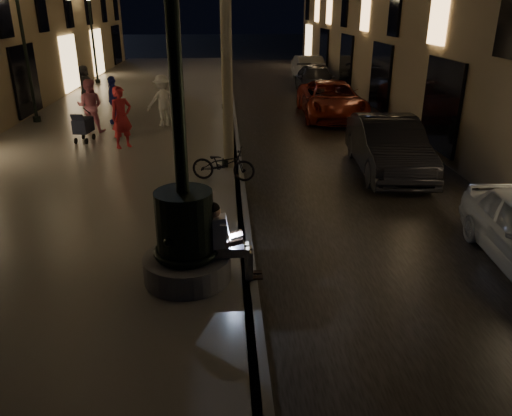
{
  "coord_description": "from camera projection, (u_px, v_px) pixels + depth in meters",
  "views": [
    {
      "loc": [
        -0.34,
        -5.12,
        4.34
      ],
      "look_at": [
        0.17,
        3.0,
        0.99
      ],
      "focal_mm": 35.0,
      "sensor_mm": 36.0,
      "label": 1
    }
  ],
  "objects": [
    {
      "name": "ground",
      "position": [
        233.0,
        119.0,
        20.24
      ],
      "size": [
        120.0,
        120.0,
        0.0
      ],
      "primitive_type": "plane",
      "color": "black",
      "rests_on": "ground"
    },
    {
      "name": "cobble_lane",
      "position": [
        306.0,
        117.0,
        20.41
      ],
      "size": [
        6.0,
        45.0,
        0.02
      ],
      "primitive_type": "cube",
      "color": "black",
      "rests_on": "ground"
    },
    {
      "name": "promenade",
      "position": [
        133.0,
        118.0,
        19.97
      ],
      "size": [
        8.0,
        45.0,
        0.2
      ],
      "primitive_type": "cube",
      "color": "slate",
      "rests_on": "ground"
    },
    {
      "name": "curb_strip",
      "position": [
        233.0,
        116.0,
        20.2
      ],
      "size": [
        0.25,
        45.0,
        0.2
      ],
      "primitive_type": "cube",
      "color": "#59595B",
      "rests_on": "ground"
    },
    {
      "name": "fountain_lamppost",
      "position": [
        185.0,
        221.0,
        7.72
      ],
      "size": [
        1.4,
        1.4,
        5.21
      ],
      "color": "#59595B",
      "rests_on": "promenade"
    },
    {
      "name": "seated_man_laptop",
      "position": [
        225.0,
        238.0,
        7.88
      ],
      "size": [
        0.94,
        0.32,
        1.31
      ],
      "color": "tan",
      "rests_on": "promenade"
    },
    {
      "name": "lamp_curb_a",
      "position": [
        225.0,
        51.0,
        12.53
      ],
      "size": [
        0.36,
        0.36,
        4.81
      ],
      "color": "black",
      "rests_on": "promenade"
    },
    {
      "name": "lamp_curb_b",
      "position": [
        224.0,
        33.0,
        19.92
      ],
      "size": [
        0.36,
        0.36,
        4.81
      ],
      "color": "black",
      "rests_on": "promenade"
    },
    {
      "name": "lamp_curb_c",
      "position": [
        223.0,
        25.0,
        27.3
      ],
      "size": [
        0.36,
        0.36,
        4.81
      ],
      "color": "black",
      "rests_on": "promenade"
    },
    {
      "name": "lamp_curb_d",
      "position": [
        223.0,
        20.0,
        34.68
      ],
      "size": [
        0.36,
        0.36,
        4.81
      ],
      "color": "black",
      "rests_on": "promenade"
    },
    {
      "name": "lamp_left_b",
      "position": [
        23.0,
        37.0,
        17.65
      ],
      "size": [
        0.36,
        0.36,
        4.81
      ],
      "color": "black",
      "rests_on": "promenade"
    },
    {
      "name": "lamp_left_c",
      "position": [
        91.0,
        25.0,
        26.88
      ],
      "size": [
        0.36,
        0.36,
        4.81
      ],
      "color": "black",
      "rests_on": "promenade"
    },
    {
      "name": "stroller",
      "position": [
        83.0,
        126.0,
        15.88
      ],
      "size": [
        0.54,
        1.05,
        1.06
      ],
      "rotation": [
        0.0,
        0.0,
        -0.15
      ],
      "color": "black",
      "rests_on": "promenade"
    },
    {
      "name": "car_second",
      "position": [
        388.0,
        146.0,
        13.55
      ],
      "size": [
        1.88,
        4.64,
        1.5
      ],
      "primitive_type": "imported",
      "rotation": [
        0.0,
        0.0,
        -0.07
      ],
      "color": "black",
      "rests_on": "ground"
    },
    {
      "name": "car_third",
      "position": [
        331.0,
        100.0,
        20.19
      ],
      "size": [
        2.55,
        5.21,
        1.42
      ],
      "primitive_type": "imported",
      "rotation": [
        0.0,
        0.0,
        -0.04
      ],
      "color": "maroon",
      "rests_on": "ground"
    },
    {
      "name": "car_rear",
      "position": [
        315.0,
        80.0,
        25.75
      ],
      "size": [
        2.09,
        4.65,
        1.32
      ],
      "primitive_type": "imported",
      "rotation": [
        0.0,
        0.0,
        -0.05
      ],
      "color": "#2B2C30",
      "rests_on": "ground"
    },
    {
      "name": "car_fifth",
      "position": [
        310.0,
        69.0,
        29.7
      ],
      "size": [
        1.65,
        4.4,
        1.44
      ],
      "primitive_type": "imported",
      "rotation": [
        0.0,
        0.0,
        0.03
      ],
      "color": "gray",
      "rests_on": "ground"
    },
    {
      "name": "pedestrian_red",
      "position": [
        122.0,
        117.0,
        15.12
      ],
      "size": [
        0.81,
        0.77,
        1.87
      ],
      "primitive_type": "imported",
      "rotation": [
        0.0,
        0.0,
        0.66
      ],
      "color": "red",
      "rests_on": "promenade"
    },
    {
      "name": "pedestrian_pink",
      "position": [
        90.0,
        106.0,
        16.98
      ],
      "size": [
        0.91,
        0.73,
        1.8
      ],
      "primitive_type": "imported",
      "rotation": [
        0.0,
        0.0,
        3.09
      ],
      "color": "#CC6C82",
      "rests_on": "promenade"
    },
    {
      "name": "pedestrian_white",
      "position": [
        163.0,
        101.0,
        17.87
      ],
      "size": [
        1.34,
        1.08,
        1.81
      ],
      "primitive_type": "imported",
      "rotation": [
        0.0,
        0.0,
        3.55
      ],
      "color": "silver",
      "rests_on": "promenade"
    },
    {
      "name": "pedestrian_blue",
      "position": [
        113.0,
        100.0,
        18.31
      ],
      "size": [
        0.69,
        1.08,
        1.71
      ],
      "primitive_type": "imported",
      "rotation": [
        0.0,
        0.0,
        5.0
      ],
      "color": "navy",
      "rests_on": "promenade"
    },
    {
      "name": "pedestrian_dark",
      "position": [
        85.0,
        84.0,
        22.25
      ],
      "size": [
        0.58,
        0.83,
        1.61
      ],
      "primitive_type": "imported",
      "rotation": [
        0.0,
        0.0,
        1.48
      ],
      "color": "#333237",
      "rests_on": "promenade"
    },
    {
      "name": "bicycle",
      "position": [
        223.0,
        164.0,
        12.46
      ],
      "size": [
        1.68,
        0.9,
        0.84
      ],
      "primitive_type": "imported",
      "rotation": [
        0.0,
        0.0,
        1.35
      ],
      "color": "black",
      "rests_on": "promenade"
    }
  ]
}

